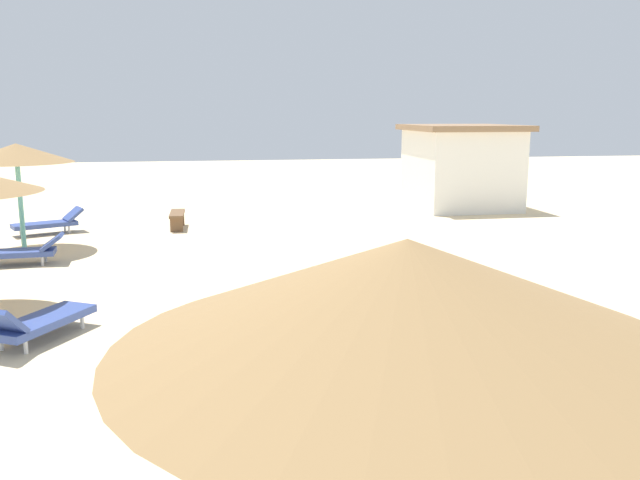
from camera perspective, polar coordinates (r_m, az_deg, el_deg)
ground_plane at (r=8.98m, az=3.41°, el=-11.17°), size 80.00×80.00×0.00m
parasol_0 at (r=17.68m, az=-24.78°, el=6.81°), size 2.67×2.67×2.65m
parasol_1 at (r=3.40m, az=7.49°, el=-5.06°), size 3.07×3.07×2.75m
lounger_0 at (r=16.28m, az=-24.41°, el=-0.89°), size 1.94×0.78×0.69m
lounger_4 at (r=10.77m, az=-23.36°, el=-6.47°), size 1.49×1.94×0.76m
lounger_5 at (r=20.16m, az=-22.35°, el=1.38°), size 1.98×1.38×0.71m
bench_0 at (r=19.96m, az=-12.25°, el=1.95°), size 0.42×1.50×0.49m
beach_cabana at (r=24.41m, az=12.06°, el=6.29°), size 3.69×4.22×2.96m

